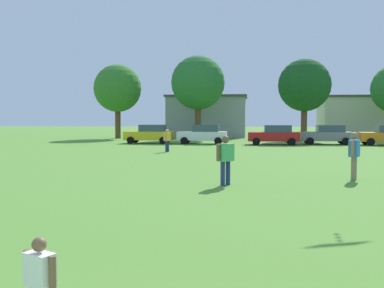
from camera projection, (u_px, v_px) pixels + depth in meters
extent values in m
plane|color=#568C33|center=(220.00, 150.00, 31.84)|extent=(160.00, 160.00, 0.00)
cube|color=white|center=(40.00, 269.00, 4.85)|extent=(0.39, 0.32, 0.36)
cylinder|color=brown|center=(27.00, 265.00, 4.96)|extent=(0.07, 0.07, 0.34)
cylinder|color=brown|center=(53.00, 272.00, 4.73)|extent=(0.07, 0.07, 0.34)
sphere|color=brown|center=(39.00, 244.00, 4.83)|extent=(0.16, 0.16, 0.16)
cylinder|color=navy|center=(228.00, 173.00, 15.45)|extent=(0.16, 0.16, 0.84)
cylinder|color=navy|center=(223.00, 173.00, 15.29)|extent=(0.16, 0.16, 0.84)
cube|color=#4CB266|center=(225.00, 152.00, 15.33)|extent=(0.61, 0.62, 0.59)
cylinder|color=brown|center=(233.00, 151.00, 15.55)|extent=(0.12, 0.12, 0.56)
cylinder|color=brown|center=(218.00, 152.00, 15.11)|extent=(0.12, 0.12, 0.56)
sphere|color=brown|center=(226.00, 139.00, 15.30)|extent=(0.26, 0.26, 0.26)
cylinder|color=navy|center=(166.00, 146.00, 30.06)|extent=(0.14, 0.14, 0.75)
cylinder|color=navy|center=(168.00, 146.00, 30.26)|extent=(0.14, 0.14, 0.75)
cube|color=yellow|center=(167.00, 137.00, 30.12)|extent=(0.44, 0.57, 0.53)
cylinder|color=tan|center=(165.00, 137.00, 29.84)|extent=(0.11, 0.11, 0.50)
cylinder|color=tan|center=(169.00, 136.00, 30.39)|extent=(0.11, 0.11, 0.50)
sphere|color=tan|center=(167.00, 131.00, 30.09)|extent=(0.24, 0.24, 0.24)
cylinder|color=#8C7259|center=(353.00, 169.00, 16.62)|extent=(0.16, 0.16, 0.88)
cylinder|color=#8C7259|center=(354.00, 168.00, 16.85)|extent=(0.16, 0.16, 0.88)
cube|color=#337FCC|center=(354.00, 148.00, 16.69)|extent=(0.53, 0.66, 0.62)
cylinder|color=#936B4C|center=(352.00, 148.00, 16.37)|extent=(0.13, 0.13, 0.58)
cylinder|color=#936B4C|center=(356.00, 147.00, 17.00)|extent=(0.13, 0.13, 0.58)
sphere|color=#936B4C|center=(355.00, 136.00, 16.66)|extent=(0.27, 0.27, 0.27)
cube|color=yellow|center=(149.00, 136.00, 40.06)|extent=(4.30, 1.80, 0.76)
cube|color=#334756|center=(153.00, 128.00, 39.98)|extent=(2.24, 1.58, 0.60)
cylinder|color=black|center=(130.00, 140.00, 39.38)|extent=(0.64, 0.22, 0.64)
cylinder|color=black|center=(136.00, 139.00, 41.16)|extent=(0.64, 0.22, 0.64)
cylinder|color=black|center=(163.00, 140.00, 39.01)|extent=(0.64, 0.22, 0.64)
cylinder|color=black|center=(167.00, 139.00, 40.79)|extent=(0.64, 0.22, 0.64)
cube|color=white|center=(202.00, 136.00, 39.34)|extent=(4.30, 1.80, 0.76)
cube|color=#334756|center=(206.00, 128.00, 39.25)|extent=(2.24, 1.58, 0.60)
cylinder|color=black|center=(184.00, 141.00, 38.65)|extent=(0.64, 0.22, 0.64)
cylinder|color=black|center=(187.00, 140.00, 40.44)|extent=(0.64, 0.22, 0.64)
cylinder|color=black|center=(218.00, 141.00, 38.28)|extent=(0.64, 0.22, 0.64)
cylinder|color=black|center=(219.00, 140.00, 40.07)|extent=(0.64, 0.22, 0.64)
cube|color=red|center=(273.00, 137.00, 38.00)|extent=(4.30, 1.80, 0.76)
cube|color=#334756|center=(278.00, 129.00, 37.92)|extent=(2.24, 1.58, 0.60)
cylinder|color=black|center=(256.00, 141.00, 37.32)|extent=(0.64, 0.22, 0.64)
cylinder|color=black|center=(256.00, 140.00, 39.10)|extent=(0.64, 0.22, 0.64)
cylinder|color=black|center=(292.00, 142.00, 36.95)|extent=(0.64, 0.22, 0.64)
cylinder|color=black|center=(290.00, 141.00, 38.73)|extent=(0.64, 0.22, 0.64)
cube|color=slate|center=(326.00, 136.00, 38.57)|extent=(4.30, 1.80, 0.76)
cube|color=#334756|center=(330.00, 128.00, 38.49)|extent=(2.24, 1.58, 0.60)
cylinder|color=black|center=(310.00, 141.00, 37.89)|extent=(0.64, 0.22, 0.64)
cylinder|color=black|center=(307.00, 140.00, 39.67)|extent=(0.64, 0.22, 0.64)
cylinder|color=black|center=(346.00, 141.00, 37.52)|extent=(0.64, 0.22, 0.64)
cylinder|color=black|center=(341.00, 140.00, 39.30)|extent=(0.64, 0.22, 0.64)
cylinder|color=black|center=(371.00, 142.00, 36.73)|extent=(0.64, 0.22, 0.64)
cylinder|color=black|center=(365.00, 141.00, 38.51)|extent=(0.64, 0.22, 0.64)
cylinder|color=brown|center=(118.00, 123.00, 49.46)|extent=(0.61, 0.61, 3.31)
sphere|color=#337528|center=(118.00, 88.00, 49.23)|extent=(5.23, 5.23, 5.23)
cylinder|color=brown|center=(198.00, 122.00, 47.33)|extent=(0.66, 0.66, 3.58)
sphere|color=#286B2D|center=(198.00, 83.00, 47.07)|extent=(5.66, 5.66, 5.66)
cylinder|color=brown|center=(304.00, 124.00, 44.93)|extent=(0.61, 0.61, 3.32)
sphere|color=#194C1E|center=(304.00, 85.00, 44.70)|extent=(5.25, 5.25, 5.25)
cube|color=beige|center=(364.00, 118.00, 52.39)|extent=(9.89, 6.14, 4.60)
cube|color=#4C4742|center=(364.00, 97.00, 52.24)|extent=(10.28, 6.39, 0.24)
cube|color=#9999A3|center=(208.00, 117.00, 54.71)|extent=(9.15, 7.66, 4.70)
cube|color=#4C4742|center=(208.00, 97.00, 54.56)|extent=(9.52, 7.96, 0.24)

